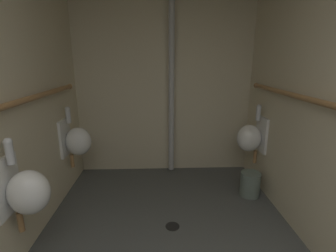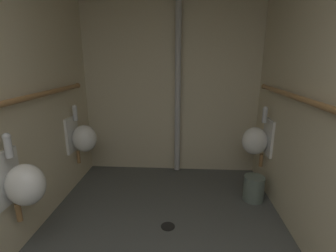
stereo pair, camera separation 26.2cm
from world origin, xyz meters
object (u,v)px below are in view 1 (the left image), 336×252
object	(u,v)px
urinal_left_far	(77,140)
waste_bin	(250,184)
urinal_left_mid	(26,191)
standpipe_back_wall	(171,77)
urinal_right_mid	(251,137)
floor_drain	(172,226)

from	to	relation	value
urinal_left_far	waste_bin	xyz separation A→B (m)	(2.08, -0.21, -0.51)
urinal_left_mid	waste_bin	world-z (taller)	urinal_left_mid
urinal_left_far	standpipe_back_wall	size ratio (longest dim) A/B	0.28
urinal_right_mid	waste_bin	distance (m)	0.57
urinal_left_mid	urinal_left_far	size ratio (longest dim) A/B	1.00
urinal_right_mid	waste_bin	size ratio (longest dim) A/B	2.56
urinal_left_mid	floor_drain	size ratio (longest dim) A/B	5.39
urinal_left_far	urinal_right_mid	size ratio (longest dim) A/B	1.00
floor_drain	waste_bin	world-z (taller)	waste_bin
urinal_left_far	floor_drain	size ratio (longest dim) A/B	5.39
urinal_right_mid	standpipe_back_wall	bearing A→B (deg)	153.99
urinal_left_mid	standpipe_back_wall	xyz separation A→B (m)	(1.17, 1.69, 0.71)
urinal_left_mid	floor_drain	bearing A→B (deg)	20.62
standpipe_back_wall	waste_bin	size ratio (longest dim) A/B	9.11
floor_drain	waste_bin	bearing A→B (deg)	29.64
floor_drain	urinal_left_mid	bearing A→B (deg)	-159.38
floor_drain	waste_bin	size ratio (longest dim) A/B	0.47
urinal_left_far	urinal_right_mid	distance (m)	2.14
standpipe_back_wall	floor_drain	xyz separation A→B (m)	(-0.05, -1.27, -1.36)
urinal_left_mid	urinal_left_far	world-z (taller)	same
standpipe_back_wall	floor_drain	size ratio (longest dim) A/B	19.18
urinal_left_mid	urinal_left_far	bearing A→B (deg)	90.00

